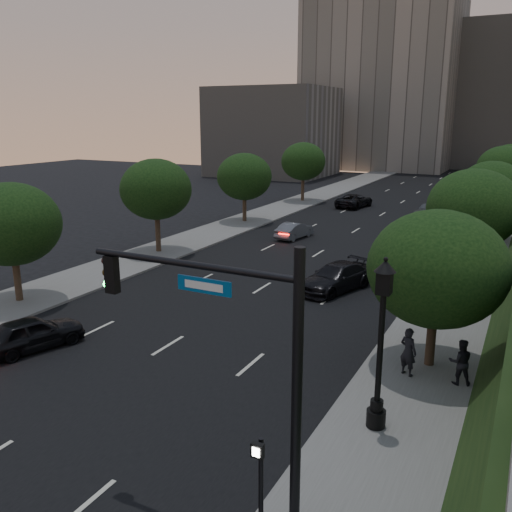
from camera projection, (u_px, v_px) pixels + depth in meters
The scene contains 27 objects.
ground at pixel (82, 399), 18.86m from camera, with size 160.00×160.00×0.00m, color black.
road_surface at pixel (349, 235), 44.69m from camera, with size 16.00×140.00×0.02m, color black.
sidewalk_right at pixel (482, 248), 40.14m from camera, with size 4.50×140.00×0.15m, color slate.
sidewalk_left at pixel (240, 223), 49.20m from camera, with size 4.50×140.00×0.15m, color slate.
office_block_left at pixel (383, 80), 100.26m from camera, with size 26.00×20.00×32.00m, color gray.
office_block_mid at pixel (502, 97), 100.78m from camera, with size 22.00×18.00×26.00m, color gray.
office_block_filler at pixel (273, 132), 88.87m from camera, with size 18.00×16.00×14.00m, color gray.
tree_right_a at pixel (437, 269), 20.18m from camera, with size 5.20×5.20×6.24m.
tree_right_b at pixel (474, 208), 30.39m from camera, with size 5.20×5.20×6.74m.
tree_right_c at pixel (492, 190), 41.71m from camera, with size 5.20×5.20×6.24m.
tree_right_d at pixel (504, 168), 53.64m from camera, with size 5.20×5.20×6.74m.
tree_right_e at pixel (511, 162), 66.68m from camera, with size 5.20×5.20×6.24m.
tree_left_a at pixel (11, 224), 27.52m from camera, with size 5.00×5.00×6.34m.
tree_left_b at pixel (156, 189), 37.76m from camera, with size 5.00×5.00×6.71m.
tree_left_c at pixel (244, 177), 49.05m from camera, with size 5.00×5.00×6.34m.
tree_left_d at pixel (303, 161), 61.01m from camera, with size 5.00×5.00×6.71m.
traffic_signal_mast at pixel (252, 385), 12.17m from camera, with size 5.68×0.56×7.00m.
street_lamp at pixel (380, 353), 16.30m from camera, with size 0.64×0.64×5.62m.
pedestrian_signal at pixel (260, 476), 12.38m from camera, with size 0.30×0.33×2.50m.
sedan_near_left at pixel (32, 333), 22.69m from camera, with size 1.71×4.25×1.45m, color black.
sedan_mid_left at pixel (295, 230), 43.38m from camera, with size 1.39×3.98×1.31m, color slate.
sedan_far_left at pixel (354, 201), 58.15m from camera, with size 2.41×5.22×1.45m, color black.
sedan_near_right at pixel (336, 277), 30.40m from camera, with size 2.11×5.20×1.51m, color black.
sedan_far_right at pixel (428, 210), 52.38m from camera, with size 1.75×4.35×1.48m, color #4C4F52.
pedestrian_a at pixel (408, 352), 20.06m from camera, with size 0.68×0.44×1.86m, color black.
pedestrian_b at pixel (460, 362), 19.40m from camera, with size 0.83×0.65×1.71m, color black.
pedestrian_c at pixel (450, 285), 28.28m from camera, with size 0.98×0.41×1.68m, color black.
Camera 1 is at (13.15, -12.36, 9.55)m, focal length 38.00 mm.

